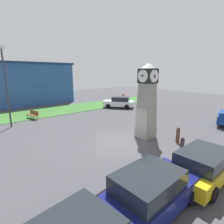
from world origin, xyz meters
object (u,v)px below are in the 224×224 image
at_px(bollard_near_tower, 216,166).
at_px(pedestrian_near_bench, 123,97).
at_px(car_by_building, 205,164).
at_px(street_lamp_near_road, 6,83).
at_px(car_silver_hatch, 119,102).
at_px(bollard_end_row, 178,135).
at_px(bench, 33,114).
at_px(clock_tower, 147,103).
at_px(car_near_tower, 151,191).
at_px(bollard_far_row, 182,144).
at_px(bollard_mid_row, 195,154).

distance_m(bollard_near_tower, pedestrian_near_bench, 21.69).
distance_m(car_by_building, pedestrian_near_bench, 21.84).
bearing_deg(street_lamp_near_road, car_silver_hatch, 2.31).
xyz_separation_m(bollard_end_row, bench, (-6.24, 13.41, -0.05)).
relative_size(clock_tower, car_near_tower, 1.28).
bearing_deg(car_by_building, car_silver_hatch, 62.09).
relative_size(bollard_end_row, street_lamp_near_road, 0.16).
bearing_deg(bollard_near_tower, car_near_tower, 172.36).
bearing_deg(car_silver_hatch, car_near_tower, -127.73).
relative_size(bollard_far_row, car_near_tower, 0.21).
bearing_deg(bollard_mid_row, bollard_end_row, 48.89).
relative_size(bollard_end_row, pedestrian_near_bench, 0.72).
relative_size(bollard_mid_row, car_by_building, 0.21).
xyz_separation_m(car_by_building, pedestrian_near_bench, (11.75, 18.41, 0.13)).
height_order(bollard_mid_row, bollard_far_row, bollard_mid_row).
xyz_separation_m(clock_tower, street_lamp_near_road, (-7.68, 9.39, 1.35)).
xyz_separation_m(clock_tower, bollard_end_row, (0.95, -2.18, -2.12)).
relative_size(clock_tower, car_silver_hatch, 1.27).
relative_size(car_by_building, bench, 2.70).
bearing_deg(bollard_far_row, car_near_tower, -160.79).
xyz_separation_m(bollard_far_row, pedestrian_near_bench, (9.75, 16.19, 0.42)).
distance_m(bollard_far_row, street_lamp_near_road, 15.06).
relative_size(bollard_far_row, bollard_end_row, 0.82).
height_order(bollard_far_row, pedestrian_near_bench, pedestrian_near_bench).
xyz_separation_m(bollard_mid_row, car_silver_hatch, (6.89, 14.26, 0.31)).
xyz_separation_m(car_near_tower, car_silver_hatch, (11.60, 15.00, -0.02)).
bearing_deg(car_near_tower, bollard_far_row, 19.21).
height_order(clock_tower, street_lamp_near_road, street_lamp_near_road).
distance_m(bollard_near_tower, bollard_end_row, 4.18).
relative_size(bollard_mid_row, car_near_tower, 0.22).
bearing_deg(bollard_near_tower, pedestrian_near_bench, 59.40).
distance_m(bollard_far_row, car_by_building, 3.00).
bearing_deg(car_by_building, bollard_far_row, 48.10).
relative_size(clock_tower, pedestrian_near_bench, 3.54).
relative_size(car_silver_hatch, street_lamp_near_road, 0.62).
height_order(bollard_near_tower, bollard_far_row, bollard_near_tower).
bearing_deg(clock_tower, car_near_tower, -138.07).
distance_m(bollard_end_row, bench, 14.79).
bearing_deg(bench, bollard_near_tower, -77.10).
bearing_deg(car_silver_hatch, pedestrian_near_bench, 40.44).
relative_size(bollard_near_tower, street_lamp_near_road, 0.14).
distance_m(car_near_tower, bench, 16.29).
height_order(bollard_mid_row, car_silver_hatch, car_silver_hatch).
height_order(bollard_far_row, street_lamp_near_road, street_lamp_near_road).
distance_m(car_silver_hatch, pedestrian_near_bench, 4.78).
bearing_deg(car_by_building, bollard_near_tower, -19.64).
xyz_separation_m(car_by_building, car_silver_hatch, (8.11, 15.31, 0.03)).
bearing_deg(clock_tower, bollard_far_row, -92.58).
bearing_deg(bollard_end_row, bollard_mid_row, -131.11).
bearing_deg(bollard_far_row, bollard_mid_row, -123.22).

